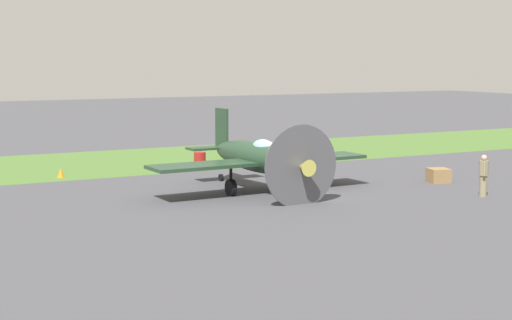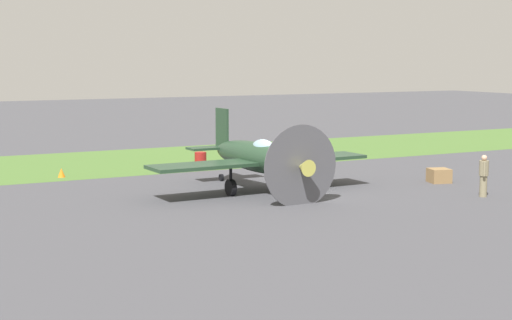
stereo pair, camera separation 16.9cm
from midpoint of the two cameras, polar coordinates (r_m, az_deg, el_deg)
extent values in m
plane|color=#424247|center=(33.99, 2.48, -2.25)|extent=(160.00, 160.00, 0.00)
cube|color=#476B2D|center=(45.45, -5.78, 0.14)|extent=(120.00, 11.00, 0.01)
ellipsoid|color=#233D28|center=(33.75, -0.14, 0.23)|extent=(1.47, 6.99, 1.27)
cube|color=#233D28|center=(33.42, 0.20, -0.10)|extent=(9.86, 2.02, 0.14)
cube|color=#233D28|center=(36.43, -2.60, 2.20)|extent=(0.13, 1.13, 1.94)
cube|color=#233D28|center=(36.51, -2.60, 0.92)|extent=(3.30, 1.01, 0.10)
cone|color=#B7B24C|center=(30.58, 3.31, -0.52)|extent=(0.68, 0.73, 0.65)
cylinder|color=#4C4C51|center=(30.75, 3.10, -0.47)|extent=(3.27, 0.14, 3.27)
ellipsoid|color=#8CB2C6|center=(33.17, 0.38, 0.88)|extent=(0.76, 1.45, 0.72)
cylinder|color=black|center=(34.23, 2.44, -1.60)|extent=(0.25, 0.70, 0.70)
cylinder|color=black|center=(34.15, 2.45, -0.78)|extent=(0.12, 0.12, 0.98)
cylinder|color=black|center=(32.76, -1.96, -1.99)|extent=(0.25, 0.70, 0.70)
cylinder|color=black|center=(32.69, -1.96, -1.14)|extent=(0.12, 0.12, 0.98)
cylinder|color=black|center=(36.79, -2.66, -1.26)|extent=(0.13, 0.33, 0.33)
cylinder|color=#847A5B|center=(33.85, 15.84, -1.81)|extent=(0.30, 0.30, 0.88)
cylinder|color=#847A5B|center=(33.74, 15.88, -0.55)|extent=(0.38, 0.38, 0.62)
sphere|color=tan|center=(33.69, 15.91, 0.16)|extent=(0.23, 0.23, 0.23)
cylinder|color=#847A5B|center=(34.00, 15.85, -0.49)|extent=(0.11, 0.11, 0.59)
cylinder|color=#847A5B|center=(33.48, 15.92, -0.61)|extent=(0.11, 0.11, 0.59)
cylinder|color=maroon|center=(40.57, -4.17, -0.07)|extent=(0.60, 0.60, 0.90)
cube|color=olive|center=(37.26, 12.84, -1.09)|extent=(1.11, 1.11, 0.64)
cone|color=orange|center=(39.00, -13.95, -0.90)|extent=(0.36, 0.36, 0.44)
camera|label=1|loc=(0.08, -90.14, -0.02)|focal=55.77mm
camera|label=2|loc=(0.08, 89.86, 0.02)|focal=55.77mm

